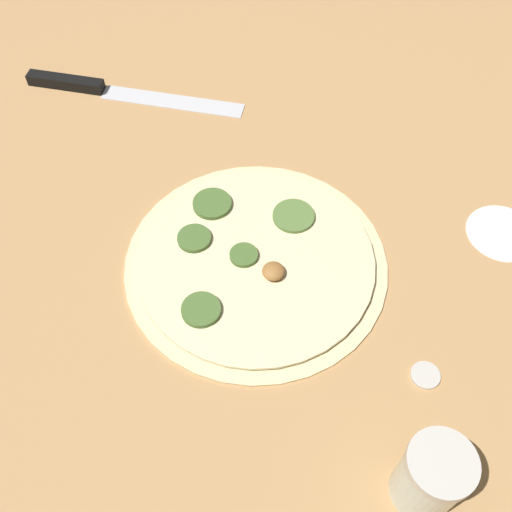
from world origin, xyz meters
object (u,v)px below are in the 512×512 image
Objects in this scene: knife at (96,88)px; loose_cap at (426,375)px; pizza at (255,260)px; spice_jar at (431,477)px.

knife reaches higher than loose_cap.
loose_cap is at bearing 154.42° from pizza.
spice_jar reaches higher than loose_cap.
loose_cap is (-0.22, 0.11, -0.00)m from pizza.
loose_cap is (-0.54, 0.37, -0.00)m from knife.
spice_jar is at bearing -43.84° from knife.
spice_jar is 2.89× the size of loose_cap.
knife is 0.73m from spice_jar.
pizza is 0.24m from loose_cap.
pizza is at bearing -45.91° from spice_jar.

